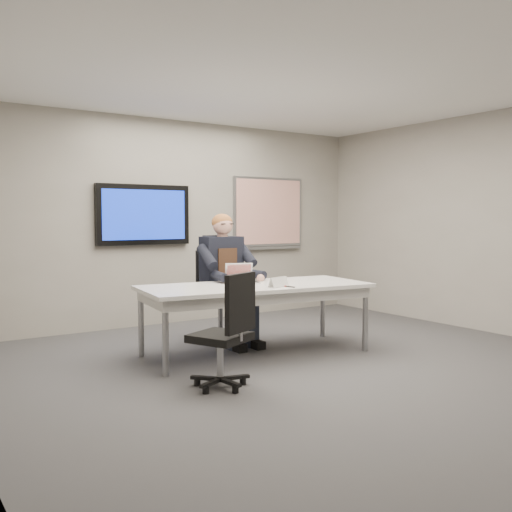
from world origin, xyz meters
TOP-DOWN VIEW (x-y plane):
  - floor at (0.00, 0.00)m, footprint 6.00×6.00m
  - ceiling at (0.00, 0.00)m, footprint 6.00×6.00m
  - wall_back at (0.00, 3.00)m, footprint 6.00×0.02m
  - wall_right at (3.00, 0.00)m, footprint 0.02×6.00m
  - conference_table at (-0.13, 0.83)m, footprint 2.54×1.32m
  - tv_display at (-0.50, 2.95)m, footprint 1.30×0.09m
  - whiteboard at (1.55, 2.97)m, footprint 1.25×0.08m
  - office_chair_far at (-0.10, 1.66)m, footprint 0.56×0.56m
  - office_chair_near at (-1.04, -0.05)m, footprint 0.63×0.63m
  - seated_person at (-0.10, 1.39)m, footprint 0.47×0.81m
  - laptop at (-0.16, 1.03)m, footprint 0.36×0.38m
  - name_tent at (-0.04, 0.53)m, footprint 0.27×0.14m
  - pen at (0.03, 0.44)m, footprint 0.04×0.15m

SIDE VIEW (x-z plane):
  - floor at x=0.00m, z-range -0.01..0.01m
  - office_chair_near at x=-1.04m, z-range -0.19..0.81m
  - office_chair_far at x=-0.10m, z-range -0.20..0.87m
  - seated_person at x=-0.10m, z-range -0.15..1.36m
  - conference_table at x=-0.13m, z-range 0.29..1.04m
  - pen at x=0.03m, z-range 0.75..0.76m
  - name_tent at x=-0.04m, z-range 0.75..0.85m
  - laptop at x=-0.16m, z-range 0.69..0.91m
  - wall_back at x=0.00m, z-range 0.00..2.80m
  - wall_right at x=3.00m, z-range 0.00..2.80m
  - tv_display at x=-0.50m, z-range 1.10..1.90m
  - whiteboard at x=1.55m, z-range 0.98..2.08m
  - ceiling at x=0.00m, z-range 2.79..2.81m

